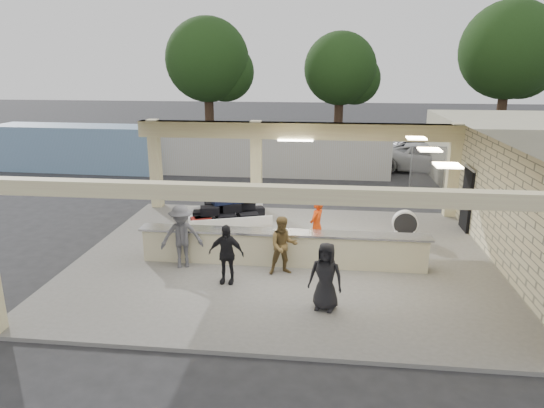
# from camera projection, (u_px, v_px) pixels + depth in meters

# --- Properties ---
(ground) EXTENTS (120.00, 120.00, 0.00)m
(ground) POSITION_uv_depth(u_px,v_px,m) (284.00, 260.00, 14.35)
(ground) COLOR #252527
(ground) RESTS_ON ground
(pavilion) EXTENTS (12.01, 10.00, 3.55)m
(pavilion) POSITION_uv_depth(u_px,v_px,m) (293.00, 210.00, 14.59)
(pavilion) COLOR slate
(pavilion) RESTS_ON ground
(baggage_counter) EXTENTS (8.20, 0.58, 0.98)m
(baggage_counter) POSITION_uv_depth(u_px,v_px,m) (282.00, 248.00, 13.71)
(baggage_counter) COLOR beige
(baggage_counter) RESTS_ON pavilion
(luggage_cart) EXTENTS (2.92, 2.32, 1.48)m
(luggage_cart) POSITION_uv_depth(u_px,v_px,m) (228.00, 215.00, 15.56)
(luggage_cart) COLOR white
(luggage_cart) RESTS_ON pavilion
(drum_fan) EXTENTS (0.84, 0.46, 0.92)m
(drum_fan) POSITION_uv_depth(u_px,v_px,m) (405.00, 223.00, 15.79)
(drum_fan) COLOR white
(drum_fan) RESTS_ON pavilion
(baggage_handler) EXTENTS (0.55, 0.69, 1.66)m
(baggage_handler) POSITION_uv_depth(u_px,v_px,m) (317.00, 226.00, 14.50)
(baggage_handler) COLOR red
(baggage_handler) RESTS_ON pavilion
(passenger_a) EXTENTS (0.85, 0.55, 1.62)m
(passenger_a) POSITION_uv_depth(u_px,v_px,m) (283.00, 246.00, 12.99)
(passenger_a) COLOR brown
(passenger_a) RESTS_ON pavilion
(passenger_b) EXTENTS (0.94, 0.38, 1.59)m
(passenger_b) POSITION_uv_depth(u_px,v_px,m) (226.00, 254.00, 12.47)
(passenger_b) COLOR black
(passenger_b) RESTS_ON pavilion
(passenger_c) EXTENTS (1.23, 0.72, 1.80)m
(passenger_c) POSITION_uv_depth(u_px,v_px,m) (182.00, 236.00, 13.42)
(passenger_c) COLOR #47474C
(passenger_c) RESTS_ON pavilion
(passenger_d) EXTENTS (0.85, 0.50, 1.62)m
(passenger_d) POSITION_uv_depth(u_px,v_px,m) (326.00, 276.00, 11.12)
(passenger_d) COLOR black
(passenger_d) RESTS_ON pavilion
(car_white_a) EXTENTS (5.68, 3.71, 1.49)m
(car_white_a) POSITION_uv_depth(u_px,v_px,m) (428.00, 158.00, 25.83)
(car_white_a) COLOR silver
(car_white_a) RESTS_ON ground
(car_dark) EXTENTS (4.84, 2.46, 1.54)m
(car_dark) POSITION_uv_depth(u_px,v_px,m) (430.00, 152.00, 27.52)
(car_dark) COLOR black
(car_dark) RESTS_ON ground
(container_white) EXTENTS (11.82, 2.43, 2.56)m
(container_white) POSITION_uv_depth(u_px,v_px,m) (275.00, 149.00, 25.33)
(container_white) COLOR beige
(container_white) RESTS_ON ground
(container_blue) EXTENTS (9.34, 2.52, 2.41)m
(container_blue) POSITION_uv_depth(u_px,v_px,m) (81.00, 148.00, 26.15)
(container_blue) COLOR #7290B7
(container_blue) RESTS_ON ground
(tree_left) EXTENTS (6.60, 6.30, 9.00)m
(tree_left) POSITION_uv_depth(u_px,v_px,m) (212.00, 63.00, 36.67)
(tree_left) COLOR #382619
(tree_left) RESTS_ON ground
(tree_mid) EXTENTS (6.00, 5.60, 8.00)m
(tree_mid) POSITION_uv_depth(u_px,v_px,m) (344.00, 72.00, 37.66)
(tree_mid) COLOR #382619
(tree_mid) RESTS_ON ground
(tree_right) EXTENTS (7.20, 7.00, 10.00)m
(tree_right) POSITION_uv_depth(u_px,v_px,m) (513.00, 54.00, 35.05)
(tree_right) COLOR #382619
(tree_right) RESTS_ON ground
(adjacent_building) EXTENTS (6.00, 8.00, 3.20)m
(adjacent_building) POSITION_uv_depth(u_px,v_px,m) (508.00, 153.00, 22.41)
(adjacent_building) COLOR beige
(adjacent_building) RESTS_ON ground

